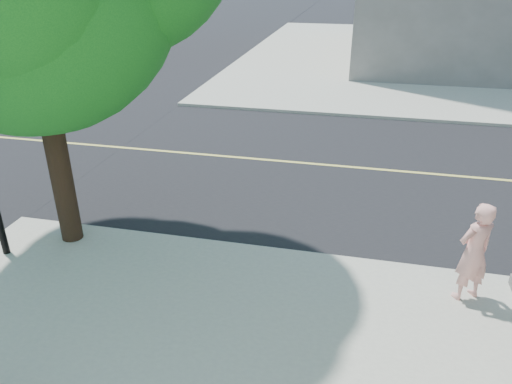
% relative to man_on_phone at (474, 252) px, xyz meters
% --- Properties ---
extents(ground, '(140.00, 140.00, 0.00)m').
position_rel_man_on_phone_xyz_m(ground, '(-7.62, 0.76, -0.96)').
color(ground, black).
rests_on(ground, ground).
extents(road_ew, '(140.00, 9.00, 0.01)m').
position_rel_man_on_phone_xyz_m(road_ew, '(-7.62, 5.26, -0.95)').
color(road_ew, black).
rests_on(road_ew, ground).
extents(man_on_phone, '(0.73, 0.66, 1.67)m').
position_rel_man_on_phone_xyz_m(man_on_phone, '(0.00, 0.00, 0.00)').
color(man_on_phone, '#F2A49A').
rests_on(man_on_phone, sidewalk_se).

